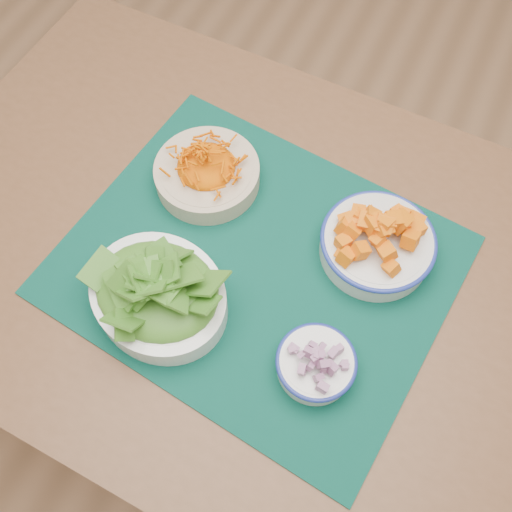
{
  "coord_description": "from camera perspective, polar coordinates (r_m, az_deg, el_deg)",
  "views": [
    {
      "loc": [
        0.23,
        -0.72,
        1.6
      ],
      "look_at": [
        0.05,
        -0.34,
        0.78
      ],
      "focal_mm": 40.0,
      "sensor_mm": 36.0,
      "label": 1
    }
  ],
  "objects": [
    {
      "name": "onion_bowl",
      "position": [
        0.85,
        6.04,
        -10.56
      ],
      "size": [
        0.15,
        0.15,
        0.06
      ],
      "rotation": [
        0.0,
        0.0,
        0.42
      ],
      "color": "white",
      "rests_on": "placemat"
    },
    {
      "name": "squash_bowl",
      "position": [
        0.93,
        12.21,
        1.68
      ],
      "size": [
        0.19,
        0.19,
        0.1
      ],
      "rotation": [
        0.0,
        0.0,
        -0.05
      ],
      "color": "silver",
      "rests_on": "placemat"
    },
    {
      "name": "carrot_bowl",
      "position": [
        1.0,
        -4.95,
        8.58
      ],
      "size": [
        0.21,
        0.21,
        0.07
      ],
      "rotation": [
        0.0,
        0.0,
        -0.16
      ],
      "color": "beige",
      "rests_on": "placemat"
    },
    {
      "name": "lettuce_bowl",
      "position": [
        0.88,
        -9.85,
        -3.46
      ],
      "size": [
        0.27,
        0.25,
        0.1
      ],
      "rotation": [
        0.0,
        0.0,
        -0.27
      ],
      "color": "white",
      "rests_on": "placemat"
    },
    {
      "name": "table",
      "position": [
        1.04,
        -0.39,
        -2.3
      ],
      "size": [
        1.28,
        0.88,
        0.75
      ],
      "rotation": [
        0.0,
        0.0,
        -0.04
      ],
      "color": "brown",
      "rests_on": "ground"
    },
    {
      "name": "ground",
      "position": [
        1.77,
        3.13,
        -2.2
      ],
      "size": [
        4.0,
        4.0,
        0.0
      ],
      "primitive_type": "plane",
      "color": "#AB7952",
      "rests_on": "ground"
    },
    {
      "name": "placemat",
      "position": [
        0.94,
        0.0,
        -0.89
      ],
      "size": [
        0.66,
        0.57,
        0.0
      ],
      "primitive_type": "cube",
      "rotation": [
        0.0,
        0.0,
        -0.12
      ],
      "color": "#022A22",
      "rests_on": "table"
    }
  ]
}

